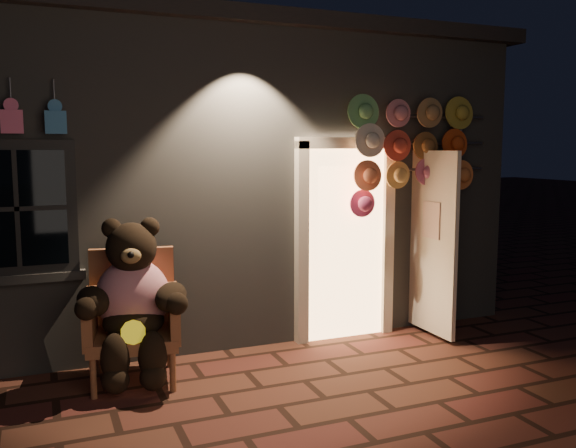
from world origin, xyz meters
TOP-DOWN VIEW (x-y plane):
  - ground at (0.00, 0.00)m, footprint 60.00×60.00m
  - shop_building at (0.00, 3.99)m, footprint 7.30×5.95m
  - wicker_armchair at (-0.99, 1.07)m, footprint 0.89×0.83m
  - teddy_bear at (-1.00, 0.93)m, footprint 1.02×0.86m
  - hat_rack at (2.07, 1.28)m, footprint 1.74×0.22m

SIDE VIEW (x-z plane):
  - ground at x=0.00m, z-range 0.00..0.00m
  - wicker_armchair at x=-0.99m, z-range 0.00..1.16m
  - teddy_bear at x=-1.00m, z-range 0.05..1.47m
  - shop_building at x=0.00m, z-range -0.02..3.49m
  - hat_rack at x=2.07m, z-range 0.74..3.38m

